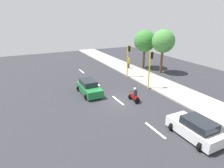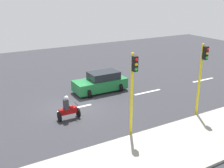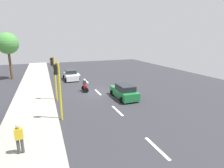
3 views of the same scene
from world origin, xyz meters
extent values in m
cube|color=#2D2D33|center=(0.00, 0.00, -0.05)|extent=(40.00, 60.00, 0.10)
cube|color=#9E998E|center=(7.00, 0.00, 0.07)|extent=(4.00, 60.00, 0.15)
cube|color=white|center=(0.00, -12.00, 0.01)|extent=(0.20, 2.40, 0.01)
cube|color=white|center=(0.00, -6.00, 0.01)|extent=(0.20, 2.40, 0.01)
cube|color=white|center=(0.00, 0.00, 0.01)|extent=(0.20, 2.40, 0.01)
cube|color=white|center=(0.00, 6.00, 0.01)|extent=(0.20, 2.40, 0.01)
cube|color=white|center=(0.00, 12.00, 0.01)|extent=(0.20, 2.40, 0.01)
cube|color=#1E7238|center=(-2.01, 2.94, 0.56)|extent=(1.71, 4.05, 0.80)
cube|color=#1E2328|center=(-2.01, 3.27, 1.24)|extent=(1.44, 2.27, 0.56)
cylinder|color=black|center=(-1.26, 1.61, 0.32)|extent=(0.64, 0.22, 0.64)
cylinder|color=black|center=(-2.76, 1.61, 0.32)|extent=(0.64, 0.22, 0.64)
cylinder|color=black|center=(-1.26, 4.28, 0.32)|extent=(0.64, 0.22, 0.64)
cylinder|color=black|center=(-2.76, 4.28, 0.32)|extent=(0.64, 0.22, 0.64)
cube|color=white|center=(1.95, -7.87, 0.56)|extent=(1.80, 3.90, 0.80)
cube|color=#1E2328|center=(1.95, -8.18, 1.24)|extent=(1.51, 2.18, 0.56)
cylinder|color=black|center=(1.16, -6.58, 0.32)|extent=(0.64, 0.22, 0.64)
cylinder|color=black|center=(2.74, -6.58, 0.32)|extent=(0.64, 0.22, 0.64)
cylinder|color=black|center=(1.16, -9.15, 0.32)|extent=(0.64, 0.22, 0.64)
cylinder|color=black|center=(2.74, -9.15, 0.32)|extent=(0.64, 0.22, 0.64)
cylinder|color=black|center=(1.35, -0.32, 0.30)|extent=(0.60, 0.10, 0.60)
cylinder|color=black|center=(1.35, -1.52, 0.30)|extent=(0.60, 0.10, 0.60)
cube|color=#990C0C|center=(1.35, -0.97, 0.55)|extent=(0.28, 1.10, 0.36)
sphere|color=#990C0C|center=(1.35, -0.77, 0.73)|extent=(0.32, 0.32, 0.32)
cylinder|color=black|center=(1.35, -0.42, 0.90)|extent=(0.55, 0.04, 0.04)
cube|color=#333338|center=(1.35, -1.07, 1.00)|extent=(0.36, 0.24, 0.60)
sphere|color=silver|center=(1.35, -1.02, 1.40)|extent=(0.26, 0.26, 0.26)
cylinder|color=#3F3F3F|center=(7.18, 9.95, 0.57)|extent=(0.16, 0.16, 0.85)
cylinder|color=#3F3F3F|center=(7.38, 9.95, 0.57)|extent=(0.16, 0.16, 0.85)
cube|color=gold|center=(7.28, 9.95, 1.30)|extent=(0.40, 0.24, 0.60)
sphere|color=tan|center=(7.28, 9.95, 1.73)|extent=(0.22, 0.22, 0.22)
cylinder|color=yellow|center=(4.75, 6.19, 2.25)|extent=(0.14, 0.14, 4.50)
cube|color=black|center=(4.97, 6.19, 4.00)|extent=(0.24, 0.24, 0.76)
sphere|color=red|center=(5.09, 6.19, 4.24)|extent=(0.16, 0.16, 0.16)
sphere|color=#F2A50C|center=(5.09, 6.19, 4.00)|extent=(0.16, 0.16, 0.16)
sphere|color=green|center=(5.09, 6.19, 3.76)|extent=(0.16, 0.16, 0.16)
cylinder|color=yellow|center=(4.75, 1.30, 2.25)|extent=(0.14, 0.14, 4.50)
cube|color=black|center=(4.97, 1.30, 4.00)|extent=(0.24, 0.24, 0.76)
sphere|color=red|center=(5.09, 1.30, 4.24)|extent=(0.16, 0.16, 0.16)
sphere|color=#F2A50C|center=(5.09, 1.30, 4.00)|extent=(0.16, 0.16, 0.16)
sphere|color=green|center=(5.09, 1.30, 3.76)|extent=(0.16, 0.16, 0.16)
cylinder|color=brown|center=(10.52, -11.74, 2.18)|extent=(0.36, 0.36, 4.36)
sphere|color=#478C3D|center=(10.52, -11.74, 5.47)|extent=(3.18, 3.18, 3.18)
camera|label=1|loc=(-8.48, -15.69, 8.27)|focal=30.56mm
camera|label=2|loc=(15.65, -6.11, 7.41)|focal=43.86mm
camera|label=3|loc=(5.73, 19.77, 6.19)|focal=29.07mm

